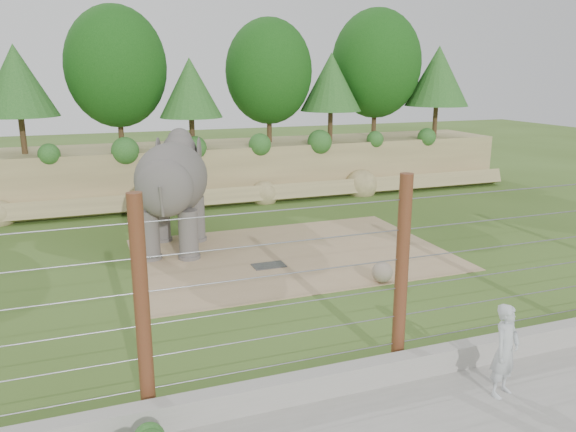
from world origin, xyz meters
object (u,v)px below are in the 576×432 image
object	(u,v)px
stone_ball	(382,272)
barrier_fence	(402,273)
zookeeper	(505,350)
elephant	(172,195)

from	to	relation	value
stone_ball	barrier_fence	xyz separation A→B (m)	(-2.02, -4.20, 1.68)
barrier_fence	zookeeper	size ratio (longest dim) A/B	11.31
stone_ball	zookeeper	size ratio (longest dim) A/B	0.34
elephant	stone_ball	world-z (taller)	elephant
elephant	barrier_fence	size ratio (longest dim) A/B	0.23
barrier_fence	zookeeper	xyz separation A→B (m)	(1.26, -1.63, -1.09)
stone_ball	zookeeper	distance (m)	5.91
barrier_fence	elephant	bearing A→B (deg)	107.91
elephant	barrier_fence	distance (m)	9.86
elephant	zookeeper	bearing A→B (deg)	-50.70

